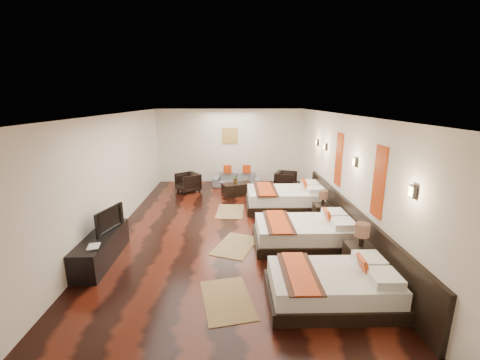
{
  "coord_description": "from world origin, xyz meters",
  "views": [
    {
      "loc": [
        0.13,
        -7.28,
        3.13
      ],
      "look_at": [
        0.3,
        0.64,
        1.1
      ],
      "focal_mm": 23.53,
      "sensor_mm": 36.0,
      "label": 1
    }
  ],
  "objects_px": {
    "bed_far": "(287,198)",
    "tv": "(106,219)",
    "bed_mid": "(305,233)",
    "table_plant": "(236,179)",
    "nightstand_b": "(322,211)",
    "coffee_table": "(238,189)",
    "figurine": "(113,215)",
    "armchair_right": "(286,181)",
    "armchair_left": "(188,182)",
    "sofa": "(237,180)",
    "book": "(87,247)",
    "bed_near": "(333,286)",
    "nightstand_a": "(360,256)",
    "tv_console": "(102,248)"
  },
  "relations": [
    {
      "from": "bed_far",
      "to": "tv",
      "type": "bearing_deg",
      "value": -145.91
    },
    {
      "from": "bed_mid",
      "to": "table_plant",
      "type": "xyz_separation_m",
      "value": [
        -1.5,
        3.89,
        0.26
      ]
    },
    {
      "from": "nightstand_b",
      "to": "table_plant",
      "type": "bearing_deg",
      "value": 131.08
    },
    {
      "from": "bed_far",
      "to": "nightstand_b",
      "type": "height_order",
      "value": "bed_far"
    },
    {
      "from": "tv",
      "to": "coffee_table",
      "type": "relative_size",
      "value": 0.84
    },
    {
      "from": "figurine",
      "to": "armchair_right",
      "type": "relative_size",
      "value": 0.45
    },
    {
      "from": "armchair_left",
      "to": "table_plant",
      "type": "xyz_separation_m",
      "value": [
        1.66,
        -0.36,
        0.22
      ]
    },
    {
      "from": "figurine",
      "to": "bed_far",
      "type": "bearing_deg",
      "value": 29.16
    },
    {
      "from": "tv",
      "to": "sofa",
      "type": "relative_size",
      "value": 0.48
    },
    {
      "from": "nightstand_b",
      "to": "book",
      "type": "distance_m",
      "value": 5.54
    },
    {
      "from": "bed_far",
      "to": "armchair_right",
      "type": "distance_m",
      "value": 2.03
    },
    {
      "from": "bed_near",
      "to": "book",
      "type": "bearing_deg",
      "value": 168.69
    },
    {
      "from": "tv",
      "to": "book",
      "type": "xyz_separation_m",
      "value": [
        -0.05,
        -0.79,
        -0.23
      ]
    },
    {
      "from": "bed_mid",
      "to": "nightstand_a",
      "type": "distance_m",
      "value": 1.4
    },
    {
      "from": "bed_far",
      "to": "nightstand_a",
      "type": "bearing_deg",
      "value": -78.32
    },
    {
      "from": "book",
      "to": "coffee_table",
      "type": "xyz_separation_m",
      "value": [
        2.76,
        5.0,
        -0.36
      ]
    },
    {
      "from": "armchair_right",
      "to": "armchair_left",
      "type": "bearing_deg",
      "value": 113.8
    },
    {
      "from": "nightstand_a",
      "to": "book",
      "type": "relative_size",
      "value": 3.54
    },
    {
      "from": "coffee_table",
      "to": "nightstand_b",
      "type": "bearing_deg",
      "value": -49.02
    },
    {
      "from": "figurine",
      "to": "table_plant",
      "type": "height_order",
      "value": "figurine"
    },
    {
      "from": "nightstand_a",
      "to": "armchair_left",
      "type": "distance_m",
      "value": 6.69
    },
    {
      "from": "tv_console",
      "to": "sofa",
      "type": "distance_m",
      "value": 6.16
    },
    {
      "from": "nightstand_a",
      "to": "armchair_right",
      "type": "xyz_separation_m",
      "value": [
        -0.44,
        5.62,
        -0.02
      ]
    },
    {
      "from": "bed_near",
      "to": "armchair_left",
      "type": "bearing_deg",
      "value": 116.76
    },
    {
      "from": "bed_far",
      "to": "book",
      "type": "xyz_separation_m",
      "value": [
        -4.2,
        -3.6,
        0.26
      ]
    },
    {
      "from": "book",
      "to": "figurine",
      "type": "height_order",
      "value": "figurine"
    },
    {
      "from": "bed_near",
      "to": "tv",
      "type": "xyz_separation_m",
      "value": [
        -4.15,
        1.63,
        0.53
      ]
    },
    {
      "from": "armchair_right",
      "to": "table_plant",
      "type": "xyz_separation_m",
      "value": [
        -1.8,
        -0.55,
        0.22
      ]
    },
    {
      "from": "nightstand_b",
      "to": "tv",
      "type": "distance_m",
      "value": 5.2
    },
    {
      "from": "tv",
      "to": "table_plant",
      "type": "bearing_deg",
      "value": -16.42
    },
    {
      "from": "nightstand_b",
      "to": "tv",
      "type": "xyz_separation_m",
      "value": [
        -4.89,
        -1.69,
        0.49
      ]
    },
    {
      "from": "nightstand_b",
      "to": "coffee_table",
      "type": "relative_size",
      "value": 0.86
    },
    {
      "from": "book",
      "to": "armchair_left",
      "type": "height_order",
      "value": "armchair_left"
    },
    {
      "from": "nightstand_b",
      "to": "figurine",
      "type": "height_order",
      "value": "figurine"
    },
    {
      "from": "bed_mid",
      "to": "armchair_left",
      "type": "relative_size",
      "value": 3.01
    },
    {
      "from": "figurine",
      "to": "armchair_left",
      "type": "xyz_separation_m",
      "value": [
        1.04,
        4.17,
        -0.38
      ]
    },
    {
      "from": "bed_near",
      "to": "book",
      "type": "xyz_separation_m",
      "value": [
        -4.2,
        0.84,
        0.3
      ]
    },
    {
      "from": "bed_mid",
      "to": "figurine",
      "type": "bearing_deg",
      "value": 178.81
    },
    {
      "from": "nightstand_b",
      "to": "bed_far",
      "type": "bearing_deg",
      "value": 123.79
    },
    {
      "from": "bed_far",
      "to": "tv_console",
      "type": "distance_m",
      "value": 5.19
    },
    {
      "from": "bed_mid",
      "to": "tv",
      "type": "height_order",
      "value": "tv"
    },
    {
      "from": "sofa",
      "to": "armchair_left",
      "type": "bearing_deg",
      "value": -153.75
    },
    {
      "from": "bed_mid",
      "to": "bed_near",
      "type": "bearing_deg",
      "value": -90.06
    },
    {
      "from": "coffee_table",
      "to": "tv_console",
      "type": "bearing_deg",
      "value": -121.84
    },
    {
      "from": "book",
      "to": "armchair_right",
      "type": "xyz_separation_m",
      "value": [
        4.5,
        5.61,
        -0.24
      ]
    },
    {
      "from": "figurine",
      "to": "sofa",
      "type": "bearing_deg",
      "value": 60.02
    },
    {
      "from": "tv",
      "to": "bed_far",
      "type": "bearing_deg",
      "value": -40.49
    },
    {
      "from": "sofa",
      "to": "armchair_right",
      "type": "distance_m",
      "value": 1.79
    },
    {
      "from": "coffee_table",
      "to": "bed_mid",
      "type": "bearing_deg",
      "value": -69.46
    },
    {
      "from": "tv_console",
      "to": "table_plant",
      "type": "distance_m",
      "value": 5.27
    }
  ]
}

